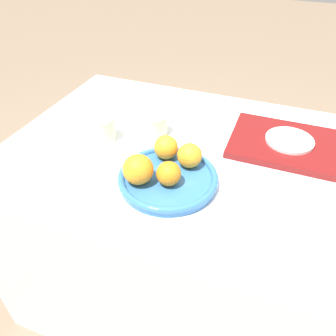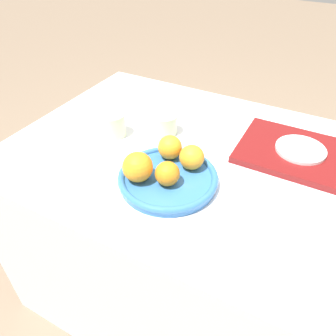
{
  "view_description": "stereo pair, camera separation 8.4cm",
  "coord_description": "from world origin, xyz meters",
  "px_view_note": "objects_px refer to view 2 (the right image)",
  "views": [
    {
      "loc": [
        0.05,
        -0.77,
        1.29
      ],
      "look_at": [
        -0.18,
        -0.16,
        0.76
      ],
      "focal_mm": 35.0,
      "sensor_mm": 36.0,
      "label": 1
    },
    {
      "loc": [
        0.13,
        -0.74,
        1.29
      ],
      "look_at": [
        -0.18,
        -0.16,
        0.76
      ],
      "focal_mm": 35.0,
      "sensor_mm": 36.0,
      "label": 2
    }
  ],
  "objects_px": {
    "fruit_platter": "(168,178)",
    "orange_1": "(170,147)",
    "cup_0": "(113,125)",
    "orange_2": "(138,167)",
    "orange_0": "(167,174)",
    "side_plate": "(301,149)",
    "serving_tray": "(299,154)",
    "cup_3": "(164,124)",
    "orange_3": "(192,157)"
  },
  "relations": [
    {
      "from": "serving_tray",
      "to": "fruit_platter",
      "type": "bearing_deg",
      "value": -134.64
    },
    {
      "from": "cup_3",
      "to": "orange_1",
      "type": "bearing_deg",
      "value": -55.73
    },
    {
      "from": "orange_0",
      "to": "cup_0",
      "type": "height_order",
      "value": "orange_0"
    },
    {
      "from": "serving_tray",
      "to": "side_plate",
      "type": "bearing_deg",
      "value": 180.0
    },
    {
      "from": "fruit_platter",
      "to": "cup_3",
      "type": "distance_m",
      "value": 0.25
    },
    {
      "from": "orange_3",
      "to": "serving_tray",
      "type": "height_order",
      "value": "orange_3"
    },
    {
      "from": "orange_2",
      "to": "cup_0",
      "type": "distance_m",
      "value": 0.27
    },
    {
      "from": "orange_2",
      "to": "orange_3",
      "type": "distance_m",
      "value": 0.15
    },
    {
      "from": "serving_tray",
      "to": "cup_0",
      "type": "xyz_separation_m",
      "value": [
        -0.55,
        -0.16,
        0.03
      ]
    },
    {
      "from": "orange_2",
      "to": "serving_tray",
      "type": "relative_size",
      "value": 0.23
    },
    {
      "from": "orange_0",
      "to": "serving_tray",
      "type": "bearing_deg",
      "value": 48.71
    },
    {
      "from": "orange_1",
      "to": "orange_3",
      "type": "xyz_separation_m",
      "value": [
        0.07,
        -0.01,
        -0.0
      ]
    },
    {
      "from": "cup_0",
      "to": "cup_3",
      "type": "bearing_deg",
      "value": 33.14
    },
    {
      "from": "orange_3",
      "to": "serving_tray",
      "type": "distance_m",
      "value": 0.34
    },
    {
      "from": "side_plate",
      "to": "cup_0",
      "type": "relative_size",
      "value": 1.76
    },
    {
      "from": "orange_2",
      "to": "cup_0",
      "type": "bearing_deg",
      "value": 140.21
    },
    {
      "from": "orange_2",
      "to": "orange_3",
      "type": "relative_size",
      "value": 1.17
    },
    {
      "from": "serving_tray",
      "to": "cup_0",
      "type": "bearing_deg",
      "value": -163.57
    },
    {
      "from": "orange_2",
      "to": "serving_tray",
      "type": "distance_m",
      "value": 0.48
    },
    {
      "from": "fruit_platter",
      "to": "orange_1",
      "type": "height_order",
      "value": "orange_1"
    },
    {
      "from": "orange_0",
      "to": "cup_3",
      "type": "relative_size",
      "value": 0.76
    },
    {
      "from": "orange_0",
      "to": "side_plate",
      "type": "bearing_deg",
      "value": 48.71
    },
    {
      "from": "orange_0",
      "to": "orange_1",
      "type": "distance_m",
      "value": 0.11
    },
    {
      "from": "orange_2",
      "to": "cup_0",
      "type": "height_order",
      "value": "orange_2"
    },
    {
      "from": "fruit_platter",
      "to": "orange_1",
      "type": "xyz_separation_m",
      "value": [
        -0.04,
        0.08,
        0.04
      ]
    },
    {
      "from": "orange_1",
      "to": "cup_0",
      "type": "bearing_deg",
      "value": 168.7
    },
    {
      "from": "serving_tray",
      "to": "cup_0",
      "type": "distance_m",
      "value": 0.58
    },
    {
      "from": "fruit_platter",
      "to": "orange_0",
      "type": "relative_size",
      "value": 4.18
    },
    {
      "from": "orange_1",
      "to": "orange_0",
      "type": "bearing_deg",
      "value": -65.3
    },
    {
      "from": "orange_1",
      "to": "orange_2",
      "type": "height_order",
      "value": "orange_2"
    },
    {
      "from": "orange_2",
      "to": "cup_3",
      "type": "xyz_separation_m",
      "value": [
        -0.07,
        0.26,
        -0.03
      ]
    },
    {
      "from": "orange_0",
      "to": "orange_3",
      "type": "height_order",
      "value": "orange_3"
    },
    {
      "from": "orange_1",
      "to": "serving_tray",
      "type": "distance_m",
      "value": 0.39
    },
    {
      "from": "orange_0",
      "to": "orange_3",
      "type": "relative_size",
      "value": 0.94
    },
    {
      "from": "fruit_platter",
      "to": "orange_3",
      "type": "bearing_deg",
      "value": 60.89
    },
    {
      "from": "side_plate",
      "to": "serving_tray",
      "type": "bearing_deg",
      "value": 0.0
    },
    {
      "from": "cup_3",
      "to": "side_plate",
      "type": "bearing_deg",
      "value": 9.95
    },
    {
      "from": "serving_tray",
      "to": "cup_3",
      "type": "bearing_deg",
      "value": -170.05
    },
    {
      "from": "orange_3",
      "to": "side_plate",
      "type": "distance_m",
      "value": 0.33
    },
    {
      "from": "cup_0",
      "to": "orange_2",
      "type": "bearing_deg",
      "value": -39.79
    },
    {
      "from": "orange_2",
      "to": "side_plate",
      "type": "relative_size",
      "value": 0.55
    },
    {
      "from": "fruit_platter",
      "to": "orange_1",
      "type": "bearing_deg",
      "value": 114.78
    },
    {
      "from": "orange_0",
      "to": "serving_tray",
      "type": "xyz_separation_m",
      "value": [
        0.27,
        0.31,
        -0.04
      ]
    },
    {
      "from": "serving_tray",
      "to": "side_plate",
      "type": "xyz_separation_m",
      "value": [
        -0.0,
        0.0,
        0.02
      ]
    },
    {
      "from": "orange_1",
      "to": "cup_0",
      "type": "xyz_separation_m",
      "value": [
        -0.23,
        0.05,
        -0.02
      ]
    },
    {
      "from": "fruit_platter",
      "to": "orange_3",
      "type": "distance_m",
      "value": 0.08
    },
    {
      "from": "fruit_platter",
      "to": "cup_0",
      "type": "xyz_separation_m",
      "value": [
        -0.27,
        0.13,
        0.02
      ]
    },
    {
      "from": "orange_3",
      "to": "cup_0",
      "type": "xyz_separation_m",
      "value": [
        -0.3,
        0.06,
        -0.02
      ]
    },
    {
      "from": "orange_2",
      "to": "side_plate",
      "type": "distance_m",
      "value": 0.48
    },
    {
      "from": "fruit_platter",
      "to": "cup_0",
      "type": "relative_size",
      "value": 3.27
    }
  ]
}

